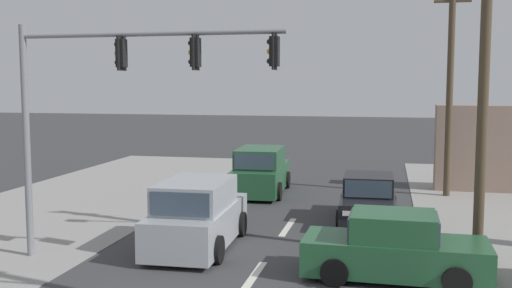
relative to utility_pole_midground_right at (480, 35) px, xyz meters
The scene contains 9 objects.
lane_dash_mid 8.01m from the utility_pole_midground_right, 156.16° to the right, with size 0.20×2.40×0.01m, color silver.
lane_dash_far 8.15m from the utility_pole_midground_right, 152.19° to the left, with size 0.20×2.40×0.01m, color silver.
utility_pole_midground_right is the anchor object (origin of this frame).
utility_pole_background_right 9.27m from the utility_pole_midground_right, 88.65° to the left, with size 1.80×0.26×8.79m.
traffic_signal_mast 9.17m from the utility_pole_midground_right, 167.84° to the right, with size 6.89×0.52×6.00m.
suv_crossing_left 8.68m from the utility_pole_midground_right, behind, with size 2.15×4.58×1.90m.
sedan_receding_far 5.61m from the utility_pole_midground_right, 138.99° to the right, with size 4.27×1.95×1.56m.
sedan_oncoming_near 6.94m from the utility_pole_midground_right, 124.42° to the left, with size 1.97×4.28×1.56m.
suv_oncoming_mid 11.90m from the utility_pole_midground_right, 131.39° to the left, with size 2.21×4.61×1.90m.
Camera 1 is at (2.99, -10.29, 4.54)m, focal length 42.00 mm.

